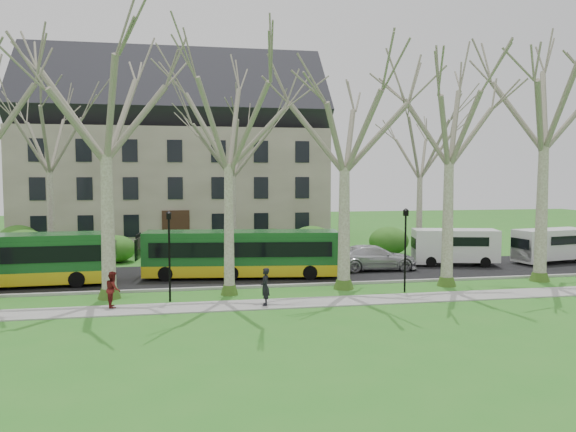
% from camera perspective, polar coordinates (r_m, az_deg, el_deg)
% --- Properties ---
extents(ground, '(120.00, 120.00, 0.00)m').
position_cam_1_polar(ground, '(29.45, 0.02, -7.79)').
color(ground, '#2D7922').
rests_on(ground, ground).
extents(sidewalk, '(70.00, 2.00, 0.06)m').
position_cam_1_polar(sidewalk, '(27.05, 0.99, -8.82)').
color(sidewalk, gray).
rests_on(sidewalk, ground).
extents(road, '(80.00, 8.00, 0.06)m').
position_cam_1_polar(road, '(34.77, -1.62, -5.86)').
color(road, black).
rests_on(road, ground).
extents(curb, '(80.00, 0.25, 0.14)m').
position_cam_1_polar(curb, '(30.88, -0.48, -7.08)').
color(curb, '#A5A39E').
rests_on(curb, ground).
extents(building, '(26.50, 12.20, 16.00)m').
position_cam_1_polar(building, '(52.36, -11.32, 6.31)').
color(building, gray).
rests_on(building, ground).
extents(tree_row_verge, '(49.00, 7.00, 14.00)m').
position_cam_1_polar(tree_row_verge, '(29.10, -0.08, 5.94)').
color(tree_row_verge, gray).
rests_on(tree_row_verge, ground).
extents(tree_row_far, '(33.00, 7.00, 12.00)m').
position_cam_1_polar(tree_row_far, '(39.51, -4.78, 4.05)').
color(tree_row_far, gray).
rests_on(tree_row_far, ground).
extents(lamp_row, '(36.22, 0.22, 4.30)m').
position_cam_1_polar(lamp_row, '(28.05, 0.39, -3.06)').
color(lamp_row, black).
rests_on(lamp_row, ground).
extents(hedges, '(30.60, 8.60, 2.00)m').
position_cam_1_polar(hedges, '(42.64, -9.60, -2.71)').
color(hedges, '#225E1B').
rests_on(hedges, ground).
extents(bus_follow, '(11.53, 3.81, 2.83)m').
position_cam_1_polar(bus_follow, '(33.33, -4.73, -3.80)').
color(bus_follow, '#17501F').
rests_on(bus_follow, road).
extents(sedan, '(5.45, 2.32, 1.57)m').
position_cam_1_polar(sedan, '(36.23, 8.75, -4.19)').
color(sedan, '#B3B3B8').
rests_on(sedan, road).
extents(van_a, '(5.80, 3.20, 2.39)m').
position_cam_1_polar(van_a, '(39.23, 16.59, -3.06)').
color(van_a, silver).
rests_on(van_a, road).
extents(van_b, '(5.57, 2.89, 2.32)m').
position_cam_1_polar(van_b, '(42.68, 25.15, -2.76)').
color(van_b, silver).
rests_on(van_b, road).
extents(pedestrian_a, '(0.49, 0.68, 1.74)m').
position_cam_1_polar(pedestrian_a, '(26.31, -2.34, -7.18)').
color(pedestrian_a, black).
rests_on(pedestrian_a, sidewalk).
extents(pedestrian_b, '(0.76, 0.90, 1.66)m').
position_cam_1_polar(pedestrian_b, '(27.14, -17.35, -7.12)').
color(pedestrian_b, '#5D1615').
rests_on(pedestrian_b, sidewalk).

